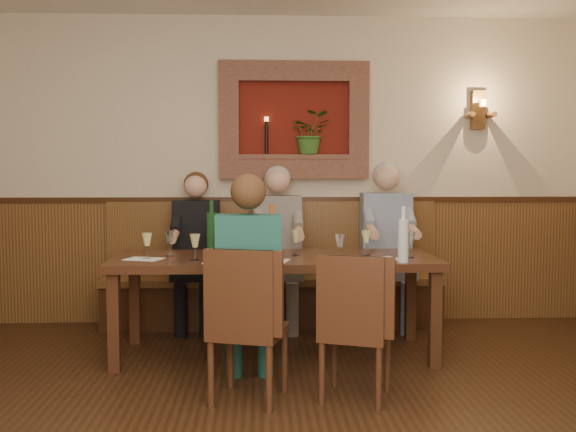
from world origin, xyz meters
name	(u,v)px	position (x,y,z in m)	size (l,w,h in m)	color
room_shell	(284,60)	(0.00, 0.00, 1.89)	(6.04, 6.04, 2.82)	beige
wainscoting	(285,344)	(0.00, 0.00, 0.59)	(6.02, 6.02, 1.15)	#513117
wall_niche	(298,125)	(0.24, 2.94, 1.81)	(1.36, 0.30, 1.06)	#63160E
wall_sconce	(479,111)	(1.90, 2.93, 1.94)	(0.25, 0.20, 0.35)	#513117
dining_table	(275,266)	(0.00, 1.85, 0.68)	(2.40, 0.90, 0.75)	#381F11
bench	(273,289)	(0.00, 2.79, 0.33)	(3.00, 0.45, 1.11)	#381E0F
chair_near_left	(248,356)	(-0.19, 0.88, 0.27)	(0.52, 0.52, 0.94)	#381F11
chair_near_right	(355,357)	(0.46, 0.88, 0.26)	(0.51, 0.51, 0.90)	#381F11
person_bench_left	(196,264)	(-0.68, 2.69, 0.57)	(0.40, 0.49, 1.38)	black
person_bench_mid	(278,261)	(0.05, 2.69, 0.60)	(0.43, 0.52, 1.44)	#57504F
person_bench_right	(387,259)	(1.02, 2.69, 0.61)	(0.44, 0.54, 1.47)	navy
person_chair_front	(249,302)	(-0.18, 1.07, 0.57)	(0.40, 0.49, 1.37)	navy
spittoon_bucket	(239,239)	(-0.26, 1.81, 0.89)	(0.24, 0.24, 0.27)	red
wine_bottle_green_a	(272,235)	(-0.03, 1.82, 0.91)	(0.09, 0.09, 0.40)	#19471E
wine_bottle_green_b	(212,232)	(-0.49, 2.02, 0.92)	(0.10, 0.10, 0.41)	#19471E
water_bottle	(403,239)	(0.89, 1.50, 0.91)	(0.08, 0.08, 0.40)	silver
tasting_sheet_a	(144,259)	(-0.96, 1.74, 0.75)	(0.26, 0.18, 0.00)	white
tasting_sheet_b	(268,260)	(-0.06, 1.62, 0.75)	(0.28, 0.20, 0.00)	white
tasting_sheet_c	(380,259)	(0.76, 1.65, 0.75)	(0.29, 0.21, 0.00)	white
tasting_sheet_d	(226,262)	(-0.35, 1.57, 0.75)	(0.31, 0.22, 0.00)	white
wine_glass_0	(170,243)	(-0.79, 1.92, 0.85)	(0.08, 0.08, 0.19)	white
wine_glass_1	(410,245)	(0.99, 1.73, 0.85)	(0.08, 0.08, 0.19)	white
wine_glass_2	(147,246)	(-0.93, 1.75, 0.85)	(0.08, 0.08, 0.19)	#CFCB7B
wine_glass_3	(195,247)	(-0.58, 1.65, 0.85)	(0.08, 0.08, 0.19)	#CFCB7B
wine_glass_4	(228,242)	(-0.36, 2.00, 0.85)	(0.08, 0.08, 0.19)	white
wine_glass_5	(264,246)	(-0.08, 1.70, 0.85)	(0.08, 0.08, 0.19)	#CFCB7B
wine_glass_6	(366,243)	(0.69, 1.87, 0.85)	(0.08, 0.08, 0.19)	#CFCB7B
wine_glass_7	(244,249)	(-0.23, 1.53, 0.85)	(0.08, 0.08, 0.19)	#CFCB7B
wine_glass_8	(296,243)	(0.16, 1.92, 0.85)	(0.08, 0.08, 0.19)	#CFCB7B
wine_glass_9	(340,247)	(0.46, 1.62, 0.85)	(0.08, 0.08, 0.19)	white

